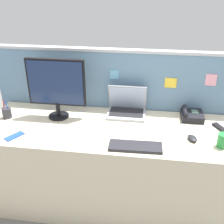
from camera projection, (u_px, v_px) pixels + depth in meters
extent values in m
plane|color=slate|center=(111.00, 198.00, 2.61)|extent=(10.00, 10.00, 0.00)
cube|color=beige|center=(111.00, 166.00, 2.43)|extent=(2.09, 0.72, 0.75)
cube|color=#6084A3|center=(117.00, 118.00, 2.67)|extent=(2.24, 0.06, 1.27)
cube|color=#B7BAC1|center=(118.00, 50.00, 2.37)|extent=(2.24, 0.07, 0.02)
cube|color=yellow|center=(171.00, 83.00, 2.40)|extent=(0.10, 0.01, 0.09)
cube|color=pink|center=(211.00, 80.00, 2.34)|extent=(0.09, 0.01, 0.10)
cube|color=#66ADD1|center=(114.00, 74.00, 2.44)|extent=(0.07, 0.01, 0.08)
cylinder|color=black|center=(59.00, 116.00, 2.43)|extent=(0.17, 0.17, 0.02)
cylinder|color=black|center=(58.00, 109.00, 2.40)|extent=(0.04, 0.04, 0.11)
cube|color=black|center=(56.00, 82.00, 2.30)|extent=(0.49, 0.03, 0.40)
cube|color=#19284C|center=(55.00, 83.00, 2.29)|extent=(0.46, 0.01, 0.37)
cube|color=#9EA0A8|center=(126.00, 114.00, 2.46)|extent=(0.33, 0.25, 0.02)
cube|color=black|center=(126.00, 112.00, 2.46)|extent=(0.29, 0.18, 0.00)
cube|color=#9EA0A8|center=(128.00, 97.00, 2.48)|extent=(0.33, 0.08, 0.23)
cube|color=#9EB2D1|center=(127.00, 98.00, 2.47)|extent=(0.31, 0.07, 0.21)
cube|color=black|center=(192.00, 116.00, 2.39)|extent=(0.18, 0.19, 0.05)
cube|color=#4C6B5B|center=(195.00, 112.00, 2.39)|extent=(0.05, 0.07, 0.01)
cylinder|color=black|center=(185.00, 111.00, 2.38)|extent=(0.04, 0.17, 0.04)
cube|color=#232328|center=(135.00, 147.00, 2.01)|extent=(0.38, 0.14, 0.02)
ellipsoid|color=#232328|center=(192.00, 138.00, 2.10)|extent=(0.09, 0.11, 0.03)
cylinder|color=#333338|center=(7.00, 113.00, 2.40)|extent=(0.08, 0.08, 0.09)
cylinder|color=blue|center=(7.00, 107.00, 2.37)|extent=(0.03, 0.01, 0.13)
cylinder|color=red|center=(4.00, 107.00, 2.38)|extent=(0.01, 0.02, 0.13)
cube|color=silver|center=(69.00, 141.00, 2.09)|extent=(0.07, 0.14, 0.01)
cube|color=blue|center=(14.00, 136.00, 2.14)|extent=(0.13, 0.16, 0.01)
cube|color=black|center=(221.00, 128.00, 2.24)|extent=(0.12, 0.17, 0.02)
cylinder|color=#238438|center=(223.00, 141.00, 2.00)|extent=(0.08, 0.08, 0.10)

